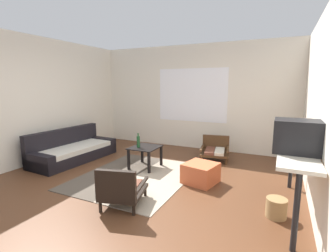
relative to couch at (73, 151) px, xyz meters
name	(u,v)px	position (x,y,z in m)	size (l,w,h in m)	color
ground_plane	(128,190)	(2.05, -0.81, -0.21)	(7.80, 7.80, 0.00)	#56331E
far_wall_with_window	(193,97)	(2.05, 2.25, 1.14)	(5.60, 0.13, 2.70)	silver
side_wall_right	(328,113)	(4.71, -0.51, 1.14)	(0.12, 6.60, 2.70)	silver
side_wall_left	(28,101)	(-0.61, -0.51, 1.14)	(0.12, 6.60, 2.70)	silver
area_rug	(136,176)	(1.84, -0.25, -0.21)	(1.89, 2.29, 0.01)	#4C4238
couch	(73,151)	(0.00, 0.00, 0.00)	(0.89, 1.94, 0.69)	black
coffee_table	(145,151)	(1.76, 0.24, 0.14)	(0.54, 0.60, 0.44)	black
armchair_by_window	(215,149)	(2.90, 1.43, 0.02)	(0.72, 0.75, 0.51)	#472D19
armchair_striped_foreground	(122,189)	(2.29, -1.30, 0.05)	(0.69, 0.76, 0.60)	black
ottoman_orange	(201,173)	(3.02, -0.03, -0.04)	(0.52, 0.52, 0.34)	#BC5633
console_shelf	(296,155)	(4.42, -0.46, 0.58)	(0.43, 1.85, 0.89)	beige
crt_television	(298,136)	(4.41, -0.69, 0.87)	(0.54, 0.42, 0.39)	black
clay_vase	(296,134)	(4.42, -0.09, 0.78)	(0.25, 0.25, 0.30)	#A87047
glass_bottle	(138,141)	(1.65, 0.15, 0.35)	(0.06, 0.06, 0.29)	#194723
wicker_basket	(276,208)	(4.24, -0.69, -0.09)	(0.26, 0.26, 0.25)	#9E7A4C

